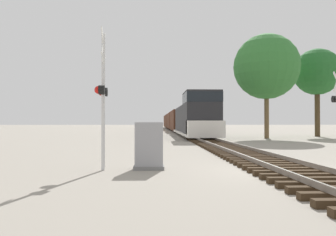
{
  "coord_description": "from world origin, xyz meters",
  "views": [
    {
      "loc": [
        -4.19,
        -10.39,
        1.57
      ],
      "look_at": [
        -3.41,
        8.85,
        1.83
      ],
      "focal_mm": 35.0,
      "sensor_mm": 36.0,
      "label": 1
    }
  ],
  "objects_px": {
    "tree_mid_background": "(317,72)",
    "relay_cabinet": "(149,146)",
    "freight_train": "(177,121)",
    "crossing_signal_near": "(102,93)",
    "tree_far_right": "(266,67)"
  },
  "relations": [
    {
      "from": "freight_train",
      "to": "relay_cabinet",
      "type": "distance_m",
      "value": 51.3
    },
    {
      "from": "freight_train",
      "to": "crossing_signal_near",
      "type": "distance_m",
      "value": 51.63
    },
    {
      "from": "freight_train",
      "to": "relay_cabinet",
      "type": "height_order",
      "value": "freight_train"
    },
    {
      "from": "crossing_signal_near",
      "to": "tree_far_right",
      "type": "distance_m",
      "value": 24.8
    },
    {
      "from": "freight_train",
      "to": "relay_cabinet",
      "type": "xyz_separation_m",
      "value": [
        -4.38,
        -51.1,
        -1.08
      ]
    },
    {
      "from": "tree_mid_background",
      "to": "freight_train",
      "type": "bearing_deg",
      "value": 117.3
    },
    {
      "from": "relay_cabinet",
      "to": "freight_train",
      "type": "bearing_deg",
      "value": 85.1
    },
    {
      "from": "crossing_signal_near",
      "to": "tree_mid_background",
      "type": "xyz_separation_m",
      "value": [
        19.67,
        24.61,
        4.56
      ]
    },
    {
      "from": "relay_cabinet",
      "to": "tree_mid_background",
      "type": "bearing_deg",
      "value": 53.38
    },
    {
      "from": "relay_cabinet",
      "to": "tree_far_right",
      "type": "bearing_deg",
      "value": 61.6
    },
    {
      "from": "freight_train",
      "to": "tree_far_right",
      "type": "height_order",
      "value": "tree_far_right"
    },
    {
      "from": "crossing_signal_near",
      "to": "tree_mid_background",
      "type": "distance_m",
      "value": 31.84
    },
    {
      "from": "crossing_signal_near",
      "to": "tree_far_right",
      "type": "xyz_separation_m",
      "value": [
        12.68,
        20.83,
        4.49
      ]
    },
    {
      "from": "tree_far_right",
      "to": "tree_mid_background",
      "type": "xyz_separation_m",
      "value": [
        6.99,
        3.78,
        0.07
      ]
    },
    {
      "from": "tree_mid_background",
      "to": "relay_cabinet",
      "type": "bearing_deg",
      "value": -126.62
    }
  ]
}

